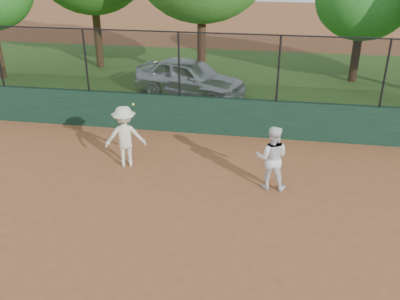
# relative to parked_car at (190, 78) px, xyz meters

# --- Properties ---
(ground) EXTENTS (80.00, 80.00, 0.00)m
(ground) POSITION_rel_parked_car_xyz_m (0.86, -9.53, -0.76)
(ground) COLOR brown
(ground) RESTS_ON ground
(back_wall) EXTENTS (26.00, 0.20, 1.20)m
(back_wall) POSITION_rel_parked_car_xyz_m (0.86, -3.53, -0.16)
(back_wall) COLOR #173323
(back_wall) RESTS_ON ground
(grass_strip) EXTENTS (36.00, 12.00, 0.01)m
(grass_strip) POSITION_rel_parked_car_xyz_m (0.86, 2.47, -0.75)
(grass_strip) COLOR #2D541A
(grass_strip) RESTS_ON ground
(parked_car) EXTENTS (4.78, 3.20, 1.51)m
(parked_car) POSITION_rel_parked_car_xyz_m (0.00, 0.00, 0.00)
(parked_car) COLOR silver
(parked_car) RESTS_ON ground
(player_second) EXTENTS (0.82, 0.65, 1.65)m
(player_second) POSITION_rel_parked_car_xyz_m (3.32, -6.69, 0.07)
(player_second) COLOR white
(player_second) RESTS_ON ground
(player_main) EXTENTS (1.24, 0.93, 1.96)m
(player_main) POSITION_rel_parked_car_xyz_m (-0.60, -6.11, 0.10)
(player_main) COLOR beige
(player_main) RESTS_ON ground
(fence_assembly) EXTENTS (26.00, 0.06, 2.00)m
(fence_assembly) POSITION_rel_parked_car_xyz_m (0.83, -3.53, 1.48)
(fence_assembly) COLOR black
(fence_assembly) RESTS_ON back_wall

